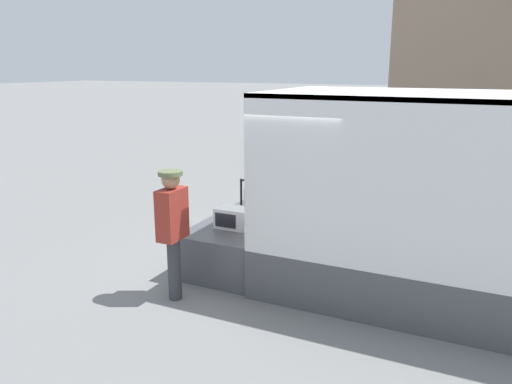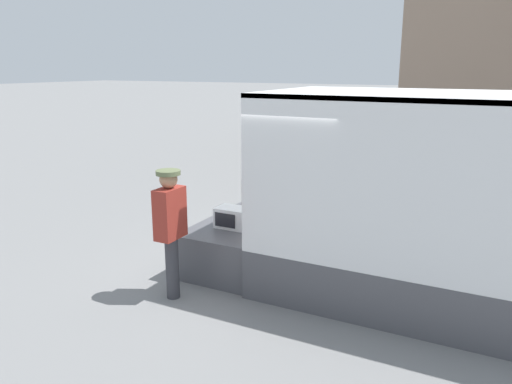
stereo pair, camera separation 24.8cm
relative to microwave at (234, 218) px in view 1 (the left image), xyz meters
The scene contains 5 objects.
ground_plane 1.10m from the microwave, 33.06° to the left, with size 160.00×160.00×0.00m, color gray.
tailgate_deck 0.63m from the microwave, 92.38° to the left, with size 1.20×2.27×0.69m, color #4C4C51.
microwave is the anchor object (origin of this frame).
portable_generator 0.92m from the microwave, 87.18° to the left, with size 0.57×0.45×0.60m.
worker_person 1.27m from the microwave, 102.55° to the right, with size 0.32×0.44×1.78m.
Camera 1 is at (2.81, -6.78, 3.08)m, focal length 35.00 mm.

